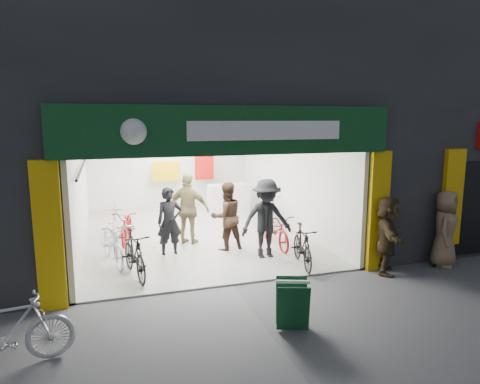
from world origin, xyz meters
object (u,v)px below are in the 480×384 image
bike_right_front (302,246)px  parked_bike (7,332)px  pedestrian_near (445,229)px  sandwich_board (292,303)px  bike_left_front (113,243)px

bike_right_front → parked_bike: (-5.42, -2.39, 0.03)m
bike_right_front → parked_bike: 5.93m
pedestrian_near → sandwich_board: bearing=158.9°
pedestrian_near → sandwich_board: size_ratio=2.22×
bike_right_front → sandwich_board: 2.92m
bike_left_front → sandwich_board: bike_left_front is taller
parked_bike → sandwich_board: (4.01, -0.16, -0.08)m
parked_bike → pedestrian_near: 8.60m
bike_left_front → pedestrian_near: bearing=-29.9°
parked_bike → pedestrian_near: size_ratio=0.98×
bike_left_front → bike_right_front: bike_left_front is taller
bike_right_front → pedestrian_near: bearing=-4.7°
pedestrian_near → sandwich_board: 4.77m
sandwich_board → parked_bike: bearing=-162.8°
bike_left_front → sandwich_board: size_ratio=2.42×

